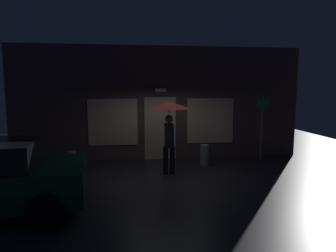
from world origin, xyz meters
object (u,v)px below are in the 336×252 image
Objects in this scene: sidewalk_bollard at (204,155)px; person_with_umbrella at (169,115)px; street_sign_post at (262,125)px; sidewalk_bollard_2 at (72,159)px.

person_with_umbrella is at bearing -145.95° from sidewalk_bollard.
sidewalk_bollard_2 is at bearing 177.19° from street_sign_post.
street_sign_post is at bearing -72.43° from person_with_umbrella.
street_sign_post is 2.18m from sidewalk_bollard.
sidewalk_bollard_2 is at bearing 175.32° from sidewalk_bollard.
sidewalk_bollard_2 is (-2.97, 1.22, -1.48)m from person_with_umbrella.
street_sign_post is at bearing 1.27° from sidewalk_bollard.
person_with_umbrella is 3.54m from sidewalk_bollard_2.
street_sign_post is 6.32m from sidewalk_bollard_2.
sidewalk_bollard_2 is (-4.27, 0.35, -0.09)m from sidewalk_bollard.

